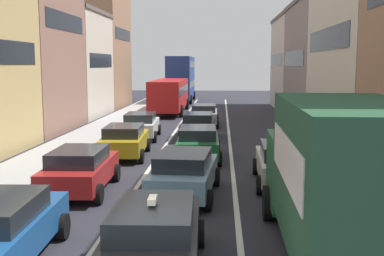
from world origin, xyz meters
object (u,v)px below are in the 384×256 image
Objects in this scene: sedan_centre_lane_second at (184,173)px; sedan_right_lane_behind_truck at (284,163)px; hatchback_centre_lane_third at (198,142)px; coupe_centre_lane_fourth at (198,125)px; sedan_left_lane_fourth at (141,125)px; removalist_box_truck at (339,175)px; bus_far_queue_secondary at (181,77)px; sedan_left_lane_third at (125,140)px; wagon_left_lane_second at (80,169)px; sedan_centre_lane_fifth at (204,114)px; bus_mid_queue_primary at (170,93)px; taxi_centre_lane_front at (154,236)px.

sedan_centre_lane_second and sedan_right_lane_behind_truck have the same top height.
sedan_right_lane_behind_truck is (3.28, -4.33, 0.00)m from hatchback_centre_lane_third.
coupe_centre_lane_fourth and sedan_left_lane_fourth have the same top height.
bus_far_queue_secondary is at bearing 9.97° from removalist_box_truck.
bus_far_queue_secondary is (-0.12, 32.71, 2.03)m from sedan_left_lane_third.
sedan_left_lane_third is 32.77m from bus_far_queue_secondary.
sedan_centre_lane_fifth is (3.49, 17.75, 0.00)m from wagon_left_lane_second.
hatchback_centre_lane_third is 1.01× the size of sedan_centre_lane_fifth.
removalist_box_truck is at bearing -167.57° from coupe_centre_lane_fourth.
sedan_left_lane_fourth is at bearing 29.21° from hatchback_centre_lane_third.
sedan_right_lane_behind_truck is at bearing -170.07° from bus_far_queue_secondary.
bus_far_queue_secondary is (-3.38, 39.21, 2.03)m from sedan_centre_lane_second.
wagon_left_lane_second is 11.72m from sedan_left_lane_fourth.
removalist_box_truck is 7.09m from sedan_right_lane_behind_truck.
sedan_left_lane_third is 1.02× the size of coupe_centre_lane_fourth.
coupe_centre_lane_fourth is (3.12, 5.78, 0.00)m from sedan_left_lane_third.
removalist_box_truck is 44.95m from bus_far_queue_secondary.
bus_mid_queue_primary is 1.00× the size of bus_far_queue_secondary.
taxi_centre_lane_front is 1.01× the size of sedan_centre_lane_fifth.
removalist_box_truck is at bearing -82.52° from taxi_centre_lane_front.
taxi_centre_lane_front is at bearing -176.30° from bus_far_queue_secondary.
wagon_left_lane_second is 7.09m from sedan_right_lane_behind_truck.
sedan_centre_lane_second is 1.03× the size of coupe_centre_lane_fourth.
bus_mid_queue_primary is (-3.47, 20.43, 0.96)m from hatchback_centre_lane_third.
hatchback_centre_lane_third is 0.41× the size of bus_far_queue_secondary.
hatchback_centre_lane_third is at bearing -177.19° from coupe_centre_lane_fourth.
sedan_centre_lane_fifth and sedan_right_lane_behind_truck have the same top height.
sedan_left_lane_fourth is 1.01× the size of sedan_centre_lane_fifth.
taxi_centre_lane_front is 18.09m from coupe_centre_lane_fourth.
hatchback_centre_lane_third is (0.32, 11.95, -0.00)m from taxi_centre_lane_front.
wagon_left_lane_second and sedan_left_lane_third have the same top height.
sedan_centre_lane_second is 7.28m from sedan_left_lane_third.
wagon_left_lane_second is (-3.35, 6.16, -0.00)m from taxi_centre_lane_front.
sedan_left_lane_third is 0.42× the size of bus_mid_queue_primary.
sedan_centre_lane_second is 12.28m from coupe_centre_lane_fourth.
sedan_centre_lane_fifth is at bearing 4.09° from sedan_centre_lane_second.
removalist_box_truck is 1.75× the size of sedan_centre_lane_second.
sedan_centre_lane_fifth is 0.41× the size of bus_mid_queue_primary.
sedan_centre_lane_second is (-3.65, 5.17, -1.18)m from removalist_box_truck.
removalist_box_truck is 1.76× the size of sedan_left_lane_third.
sedan_centre_lane_fifth is at bearing -2.32° from taxi_centre_lane_front.
sedan_centre_lane_second is at bearing -175.45° from bus_far_queue_secondary.
sedan_left_lane_fourth is at bearing 8.40° from taxi_centre_lane_front.
sedan_right_lane_behind_truck is 25.69m from bus_mid_queue_primary.
sedan_right_lane_behind_truck is at bearing 2.84° from removalist_box_truck.
taxi_centre_lane_front is 0.99× the size of sedan_left_lane_third.
bus_far_queue_secondary reaches higher than sedan_left_lane_third.
sedan_left_lane_fourth is at bearing 19.92° from sedan_centre_lane_second.
sedan_left_lane_third is at bearing 56.25° from sedan_right_lane_behind_truck.
wagon_left_lane_second is at bearing 53.35° from removalist_box_truck.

